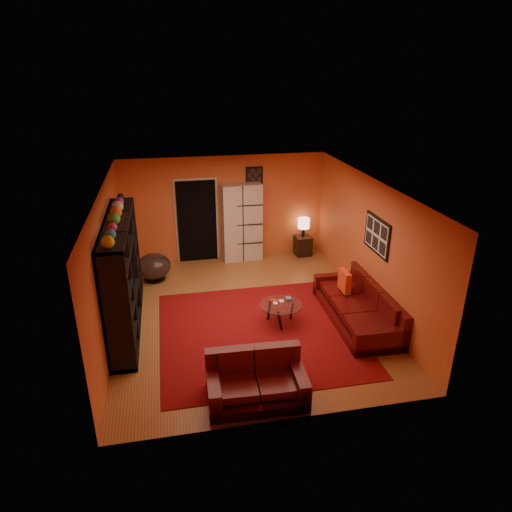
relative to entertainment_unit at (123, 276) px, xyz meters
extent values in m
plane|color=brown|center=(2.27, 0.00, -1.05)|extent=(6.00, 6.00, 0.00)
plane|color=white|center=(2.27, 0.00, 1.55)|extent=(6.00, 6.00, 0.00)
plane|color=#CD5C2D|center=(2.27, 3.00, 0.25)|extent=(6.00, 0.00, 6.00)
plane|color=#CD5C2D|center=(2.27, -3.00, 0.25)|extent=(6.00, 0.00, 6.00)
plane|color=#CD5C2D|center=(-0.23, 0.00, 0.25)|extent=(0.00, 6.00, 6.00)
plane|color=#CD5C2D|center=(4.78, 0.00, 0.25)|extent=(0.00, 6.00, 6.00)
cube|color=#600A0E|center=(2.38, -0.70, -1.04)|extent=(3.60, 3.60, 0.01)
cube|color=black|center=(1.57, 2.96, -0.03)|extent=(0.95, 0.10, 2.04)
cube|color=black|center=(4.75, -0.30, 0.55)|extent=(0.03, 1.00, 0.70)
cube|color=black|center=(3.02, 2.98, 1.00)|extent=(0.42, 0.03, 0.52)
cube|color=black|center=(0.00, 0.00, 0.00)|extent=(0.45, 3.00, 2.10)
imported|color=black|center=(0.05, 0.05, -0.08)|extent=(0.87, 0.11, 0.50)
cube|color=#43080A|center=(4.32, -0.64, -0.89)|extent=(1.06, 2.47, 0.32)
cube|color=#43080A|center=(4.74, -0.65, -0.62)|extent=(0.24, 2.45, 0.85)
cube|color=#43080A|center=(4.30, -1.77, -0.74)|extent=(1.01, 0.20, 0.62)
cube|color=#43080A|center=(4.35, 0.50, -0.74)|extent=(1.01, 0.20, 0.62)
cube|color=#43080A|center=(4.27, -1.34, -0.58)|extent=(0.80, 0.69, 0.12)
cube|color=#43080A|center=(4.29, -0.64, -0.58)|extent=(0.80, 0.69, 0.12)
cube|color=#43080A|center=(4.30, 0.06, -0.58)|extent=(0.80, 0.69, 0.12)
cube|color=#43080A|center=(1.98, -2.50, -0.89)|extent=(1.47, 0.92, 0.32)
cube|color=#43080A|center=(1.99, -2.16, -0.62)|extent=(1.45, 0.23, 0.85)
cube|color=#43080A|center=(2.61, -2.52, -0.74)|extent=(0.21, 0.87, 0.62)
cube|color=#43080A|center=(1.35, -2.48, -0.74)|extent=(0.21, 0.87, 0.62)
cube|color=#43080A|center=(2.24, -2.55, -0.58)|extent=(0.54, 0.66, 0.12)
cube|color=#43080A|center=(1.70, -2.53, -0.58)|extent=(0.54, 0.66, 0.12)
cube|color=red|center=(4.22, -0.18, -0.42)|extent=(0.12, 0.42, 0.42)
cylinder|color=silver|center=(2.84, -0.48, -0.64)|extent=(0.82, 0.82, 0.02)
cylinder|color=black|center=(3.09, -0.42, -0.85)|extent=(0.05, 0.05, 0.39)
cylinder|color=black|center=(2.67, -0.30, -0.85)|extent=(0.05, 0.05, 0.39)
cylinder|color=black|center=(2.77, -0.72, -0.85)|extent=(0.05, 0.05, 0.39)
cube|color=beige|center=(2.67, 2.80, -0.08)|extent=(1.00, 0.49, 1.95)
cylinder|color=black|center=(0.48, 1.96, -1.03)|extent=(0.44, 0.44, 0.03)
cylinder|color=black|center=(0.48, 1.96, -0.95)|extent=(0.06, 0.06, 0.15)
ellipsoid|color=#403939|center=(0.48, 1.96, -0.71)|extent=(0.78, 0.78, 0.58)
cube|color=black|center=(4.26, 2.75, -0.80)|extent=(0.43, 0.43, 0.50)
cylinder|color=black|center=(4.26, 2.75, -0.43)|extent=(0.08, 0.08, 0.24)
cylinder|color=#FFC58C|center=(4.26, 2.75, -0.19)|extent=(0.30, 0.30, 0.26)
camera|label=1|loc=(0.90, -7.82, 3.54)|focal=32.00mm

